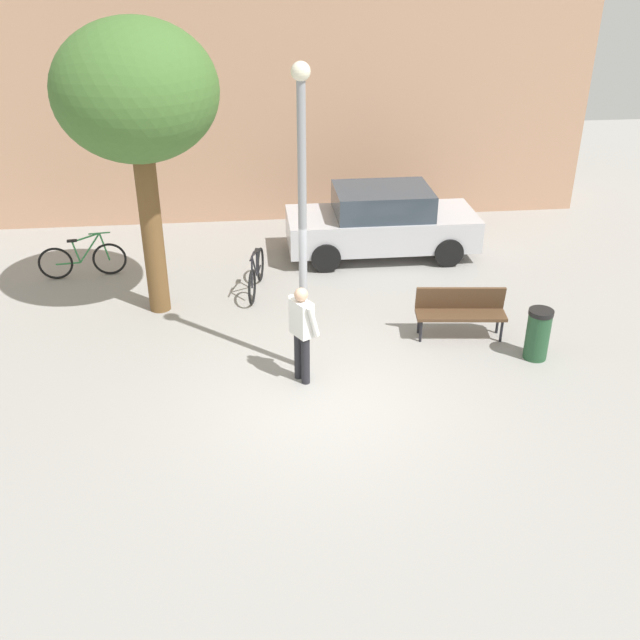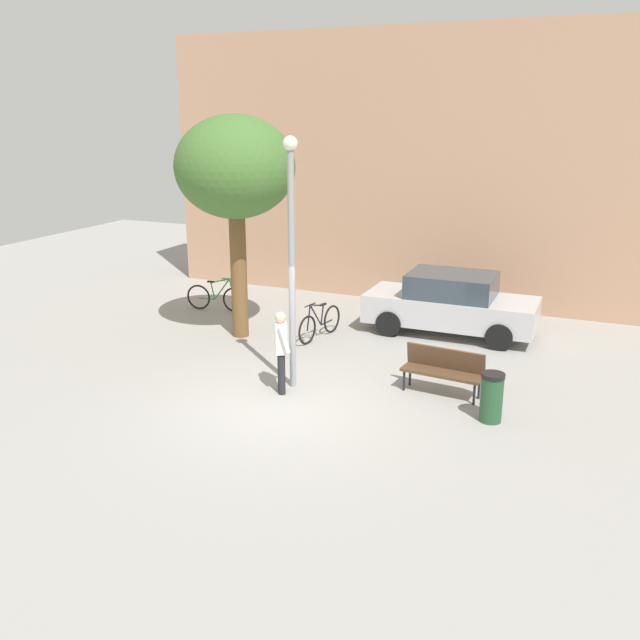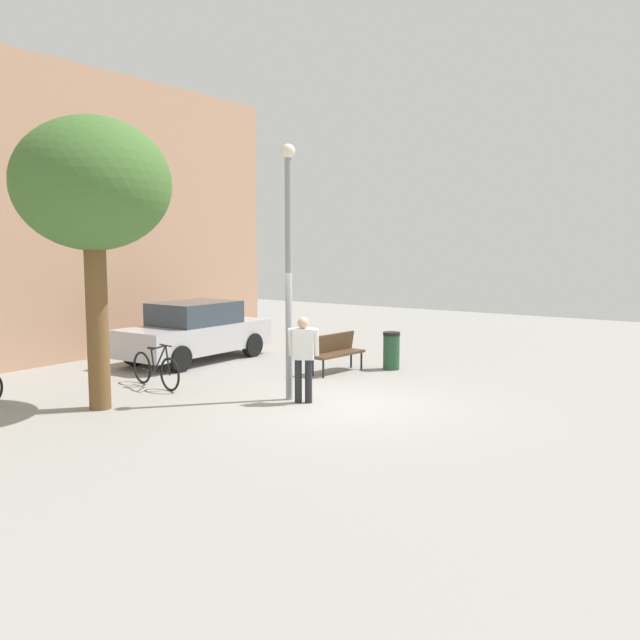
{
  "view_description": "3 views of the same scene",
  "coord_description": "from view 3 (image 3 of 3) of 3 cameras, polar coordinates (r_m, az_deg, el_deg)",
  "views": [
    {
      "loc": [
        -1.06,
        -9.55,
        6.55
      ],
      "look_at": [
        0.06,
        0.95,
        0.92
      ],
      "focal_mm": 41.22,
      "sensor_mm": 36.0,
      "label": 1
    },
    {
      "loc": [
        5.38,
        -10.7,
        5.36
      ],
      "look_at": [
        0.38,
        1.05,
        1.47
      ],
      "focal_mm": 38.33,
      "sensor_mm": 36.0,
      "label": 2
    },
    {
      "loc": [
        -10.79,
        -7.01,
        3.09
      ],
      "look_at": [
        1.18,
        1.24,
        1.44
      ],
      "focal_mm": 38.44,
      "sensor_mm": 36.0,
      "label": 3
    }
  ],
  "objects": [
    {
      "name": "bicycle_black",
      "position": [
        15.08,
        -13.51,
        -4.04
      ],
      "size": [
        0.38,
        1.79,
        0.97
      ],
      "color": "black",
      "rests_on": "ground_plane"
    },
    {
      "name": "building_facade",
      "position": [
        19.52,
        -22.08,
        8.13
      ],
      "size": [
        15.01,
        2.0,
        7.62
      ],
      "primitive_type": "cube",
      "color": "tan",
      "rests_on": "ground_plane"
    },
    {
      "name": "person_by_lamppost",
      "position": [
        13.17,
        -1.4,
        -2.8
      ],
      "size": [
        0.49,
        0.63,
        1.67
      ],
      "color": "#232328",
      "rests_on": "ground_plane"
    },
    {
      "name": "lamppost",
      "position": [
        13.29,
        -2.64,
        5.54
      ],
      "size": [
        0.28,
        0.28,
        4.95
      ],
      "color": "gray",
      "rests_on": "ground_plane"
    },
    {
      "name": "plaza_tree",
      "position": [
        13.21,
        -18.42,
        10.43
      ],
      "size": [
        2.83,
        2.83,
        5.34
      ],
      "color": "brown",
      "rests_on": "ground_plane"
    },
    {
      "name": "parked_car_silver",
      "position": [
        18.16,
        -10.35,
        -0.94
      ],
      "size": [
        4.21,
        1.83,
        1.55
      ],
      "color": "#B7B7BC",
      "rests_on": "ground_plane"
    },
    {
      "name": "ground_plane",
      "position": [
        13.23,
        1.52,
        -7.02
      ],
      "size": [
        36.0,
        36.0,
        0.0
      ],
      "primitive_type": "plane",
      "color": "gray"
    },
    {
      "name": "park_bench",
      "position": [
        16.32,
        1.27,
        -2.49
      ],
      "size": [
        1.64,
        0.64,
        0.92
      ],
      "color": "#513823",
      "rests_on": "ground_plane"
    },
    {
      "name": "trash_bin",
      "position": [
        16.8,
        5.96,
        -2.55
      ],
      "size": [
        0.42,
        0.42,
        0.92
      ],
      "color": "#234C2D",
      "rests_on": "ground_plane"
    }
  ]
}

